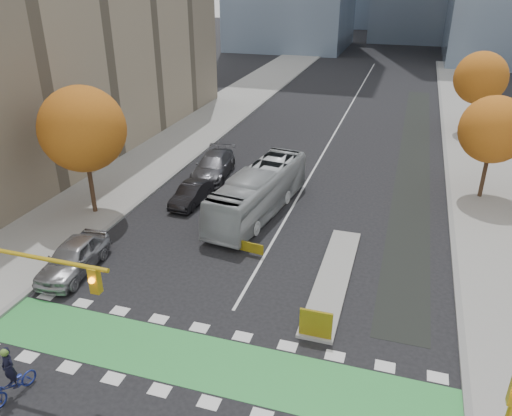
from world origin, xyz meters
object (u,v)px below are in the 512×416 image
Objects in this scene: hazard_board at (316,324)px; tree_east_near at (493,130)px; tree_east_far at (481,78)px; parked_car_c at (213,166)px; parked_car_a at (73,257)px; tree_west at (83,129)px; cyclist at (12,381)px; traffic_signal_east at (510,413)px; parked_car_b at (191,194)px; bus at (259,192)px.

tree_east_near is at bearing 65.80° from hazard_board.
tree_east_far is (0.50, 16.00, 0.38)m from tree_east_near.
hazard_board is at bearing -62.00° from parked_car_c.
parked_car_a is (-21.00, -16.33, -4.01)m from tree_east_near.
tree_west is at bearing -127.78° from parked_car_c.
cyclist is 22.45m from parked_car_c.
traffic_signal_east is at bearing -93.81° from tree_east_near.
tree_east_far is 30.10m from parked_car_b.
parked_car_b is at bearing -172.36° from bus.
traffic_signal_east is 0.97× the size of parked_car_b.
tree_east_near is at bearing 64.71° from cyclist.
tree_east_near is (24.00, 10.00, -0.75)m from tree_west.
tree_east_near is at bearing -91.79° from tree_east_far.
tree_west is at bearing -154.68° from bus.
cyclist is at bearing -174.06° from traffic_signal_east.
tree_east_far reaches higher than parked_car_c.
hazard_board is 8.26m from traffic_signal_east.
bus is at bearing 17.57° from tree_west.
tree_west is 0.77× the size of bus.
bus reaches higher than hazard_board.
traffic_signal_east reaches higher than cyclist.
tree_west is 16.20m from cyclist.
hazard_board is at bearing -11.31° from parked_car_a.
tree_east_far is 39.07m from parked_car_a.
tree_west is 26.01m from tree_east_near.
parked_car_b is at bearing 133.99° from hazard_board.
parked_car_b is (-4.72, 0.01, -0.79)m from bus.
tree_west is at bearing -157.38° from tree_east_near.
parked_car_c is (-19.52, -17.79, -4.38)m from tree_east_far.
hazard_board is at bearing 44.08° from cyclist.
tree_east_far is 38.64m from traffic_signal_east.
tree_west is 8.47m from parked_car_a.
hazard_board is 0.33× the size of parked_car_b.
tree_east_near reaches higher than traffic_signal_east.
parked_car_b is (-10.63, 11.01, -0.10)m from hazard_board.
tree_west reaches higher than cyclist.
cyclist reaches higher than parked_car_c.
bus is 11.90m from parked_car_a.
parked_car_b is at bearing 71.16° from parked_car_a.
bus is at bearing 2.10° from parked_car_b.
hazard_board is 18.44m from tree_west.
bus is at bearing 128.30° from traffic_signal_east.
parked_car_a is at bearing 162.43° from traffic_signal_east.
tree_east_far is 0.71× the size of bus.
cyclist is at bearing -95.37° from bus.
bus is at bearing 88.16° from cyclist.
tree_east_far reaches higher than parked_car_a.
traffic_signal_east is at bearing -92.97° from tree_east_far.
hazard_board is 11.85m from cyclist.
traffic_signal_east is at bearing -35.92° from hazard_board.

